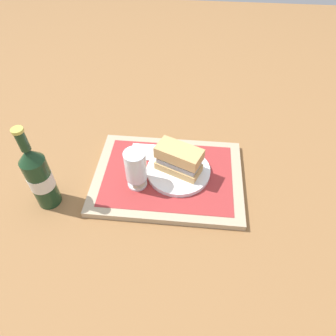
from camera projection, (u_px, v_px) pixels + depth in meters
name	position (u px, v px, depth m)	size (l,w,h in m)	color
ground_plane	(168.00, 179.00, 0.92)	(3.00, 3.00, 0.00)	olive
tray	(168.00, 177.00, 0.92)	(0.44, 0.32, 0.02)	tan
placemat	(168.00, 175.00, 0.91)	(0.38, 0.27, 0.00)	#9E2D2D
plate	(178.00, 171.00, 0.91)	(0.19, 0.19, 0.01)	white
sandwich	(178.00, 159.00, 0.87)	(0.14, 0.11, 0.08)	tan
beer_glass	(136.00, 168.00, 0.83)	(0.06, 0.06, 0.12)	silver
napkin_folded	(145.00, 152.00, 0.97)	(0.09, 0.07, 0.01)	white
beer_bottle	(39.00, 177.00, 0.79)	(0.07, 0.07, 0.27)	#19381E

